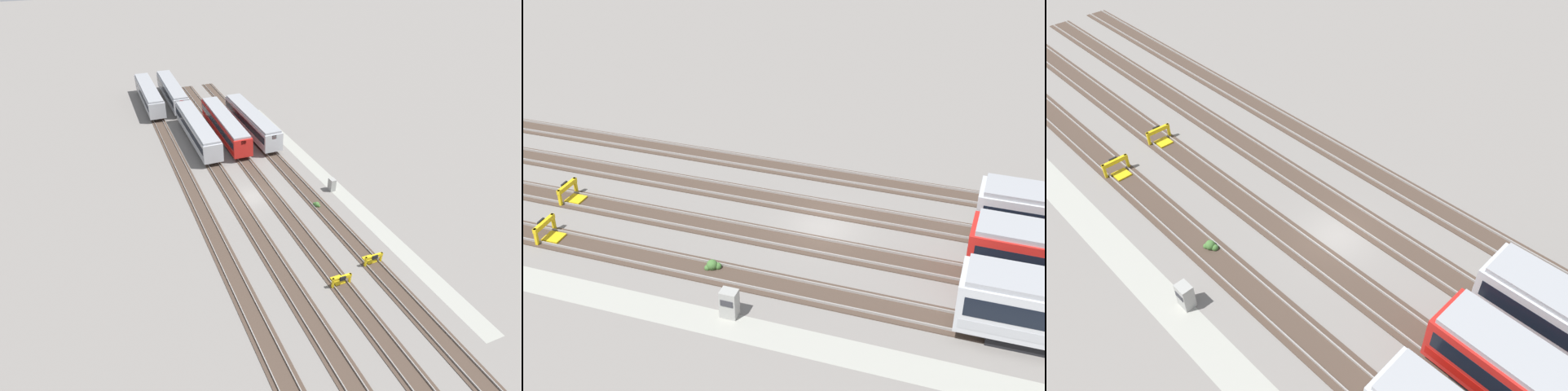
{
  "view_description": "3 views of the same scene",
  "coord_description": "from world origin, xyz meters",
  "views": [
    {
      "loc": [
        -39.46,
        14.85,
        27.7
      ],
      "look_at": [
        -2.64,
        0.0,
        1.8
      ],
      "focal_mm": 28.0,
      "sensor_mm": 36.0,
      "label": 1
    },
    {
      "loc": [
        10.15,
        -37.05,
        24.51
      ],
      "look_at": [
        -2.64,
        0.0,
        1.8
      ],
      "focal_mm": 50.0,
      "sensor_mm": 36.0,
      "label": 2
    },
    {
      "loc": [
        14.84,
        -17.31,
        23.44
      ],
      "look_at": [
        -2.64,
        0.0,
        1.8
      ],
      "focal_mm": 35.0,
      "sensor_mm": 36.0,
      "label": 3
    }
  ],
  "objects": [
    {
      "name": "bumper_stop_nearest_track",
      "position": [
        -15.51,
        -6.66,
        0.51
      ],
      "size": [
        1.35,
        2.0,
        1.22
      ],
      "color": "gold",
      "rests_on": "ground"
    },
    {
      "name": "bumper_stop_near_inner_track",
      "position": [
        -16.84,
        -2.22,
        0.51
      ],
      "size": [
        1.35,
        2.0,
        1.22
      ],
      "color": "gold",
      "rests_on": "ground"
    },
    {
      "name": "rail_track_near_inner",
      "position": [
        0.0,
        -2.22,
        0.04
      ],
      "size": [
        90.0,
        2.24,
        0.21
      ],
      "color": "#47382D",
      "rests_on": "ground"
    },
    {
      "name": "service_walkway",
      "position": [
        0.0,
        -10.66,
        0.0
      ],
      "size": [
        54.0,
        2.0,
        0.01
      ],
      "primitive_type": "cube",
      "color": "#9E9E93",
      "rests_on": "ground"
    },
    {
      "name": "weed_clump",
      "position": [
        -4.76,
        -6.35,
        0.24
      ],
      "size": [
        0.92,
        0.7,
        0.64
      ],
      "color": "#427033",
      "rests_on": "ground"
    },
    {
      "name": "rail_track_far_inner",
      "position": [
        0.0,
        6.66,
        0.04
      ],
      "size": [
        90.0,
        2.24,
        0.21
      ],
      "color": "#47382D",
      "rests_on": "ground"
    },
    {
      "name": "electrical_cabinet",
      "position": [
        -2.24,
        -9.87,
        0.8
      ],
      "size": [
        0.9,
        0.73,
        1.6
      ],
      "color": "#9E9E99",
      "rests_on": "ground"
    },
    {
      "name": "rail_track_middle",
      "position": [
        0.0,
        2.22,
        0.04
      ],
      "size": [
        90.0,
        2.24,
        0.21
      ],
      "color": "#47382D",
      "rests_on": "ground"
    },
    {
      "name": "rail_track_nearest",
      "position": [
        0.0,
        -6.66,
        0.04
      ],
      "size": [
        90.0,
        2.24,
        0.21
      ],
      "color": "#47382D",
      "rests_on": "ground"
    },
    {
      "name": "ground_plane",
      "position": [
        0.0,
        0.0,
        0.0
      ],
      "size": [
        400.0,
        400.0,
        0.0
      ],
      "primitive_type": "plane",
      "color": "gray"
    }
  ]
}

